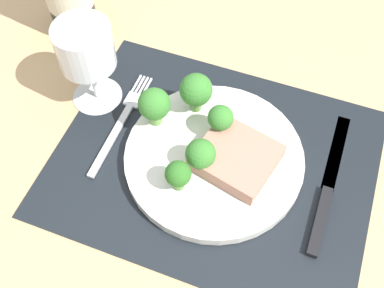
# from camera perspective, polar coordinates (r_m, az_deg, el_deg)

# --- Properties ---
(ground_plane) EXTENTS (1.40, 1.10, 0.03)m
(ground_plane) POSITION_cam_1_polar(r_m,az_deg,el_deg) (0.67, 2.60, -2.87)
(ground_plane) COLOR tan
(placemat) EXTENTS (0.44, 0.35, 0.00)m
(placemat) POSITION_cam_1_polar(r_m,az_deg,el_deg) (0.66, 2.65, -2.15)
(placemat) COLOR black
(placemat) RESTS_ON ground_plane
(plate) EXTENTS (0.25, 0.25, 0.02)m
(plate) POSITION_cam_1_polar(r_m,az_deg,el_deg) (0.65, 2.68, -1.72)
(plate) COLOR silver
(plate) RESTS_ON placemat
(steak) EXTENTS (0.12, 0.11, 0.02)m
(steak) POSITION_cam_1_polar(r_m,az_deg,el_deg) (0.63, 5.44, -1.56)
(steak) COLOR tan
(steak) RESTS_ON plate
(broccoli_center) EXTENTS (0.03, 0.03, 0.05)m
(broccoli_center) POSITION_cam_1_polar(r_m,az_deg,el_deg) (0.59, -1.70, -3.74)
(broccoli_center) COLOR #5B8942
(broccoli_center) RESTS_ON plate
(broccoli_near_steak) EXTENTS (0.05, 0.05, 0.06)m
(broccoli_near_steak) POSITION_cam_1_polar(r_m,az_deg,el_deg) (0.66, 0.48, 6.52)
(broccoli_near_steak) COLOR #5B8942
(broccoli_near_steak) RESTS_ON plate
(broccoli_near_fork) EXTENTS (0.04, 0.04, 0.05)m
(broccoli_near_fork) POSITION_cam_1_polar(r_m,az_deg,el_deg) (0.64, 3.47, 3.04)
(broccoli_near_fork) COLOR #5B8942
(broccoli_near_fork) RESTS_ON plate
(broccoli_back_left) EXTENTS (0.04, 0.04, 0.05)m
(broccoli_back_left) POSITION_cam_1_polar(r_m,az_deg,el_deg) (0.61, 1.04, -1.24)
(broccoli_back_left) COLOR #5B8942
(broccoli_back_left) RESTS_ON plate
(broccoli_front_edge) EXTENTS (0.05, 0.05, 0.06)m
(broccoli_front_edge) POSITION_cam_1_polar(r_m,az_deg,el_deg) (0.65, -4.61, 4.76)
(broccoli_front_edge) COLOR #6B994C
(broccoli_front_edge) RESTS_ON plate
(fork) EXTENTS (0.02, 0.19, 0.01)m
(fork) POSITION_cam_1_polar(r_m,az_deg,el_deg) (0.70, -8.61, 2.67)
(fork) COLOR silver
(fork) RESTS_ON placemat
(knife) EXTENTS (0.02, 0.23, 0.01)m
(knife) POSITION_cam_1_polar(r_m,az_deg,el_deg) (0.66, 16.06, -5.65)
(knife) COLOR black
(knife) RESTS_ON placemat
(wine_glass) EXTENTS (0.08, 0.08, 0.14)m
(wine_glass) POSITION_cam_1_polar(r_m,az_deg,el_deg) (0.67, -12.79, 10.94)
(wine_glass) COLOR silver
(wine_glass) RESTS_ON ground_plane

